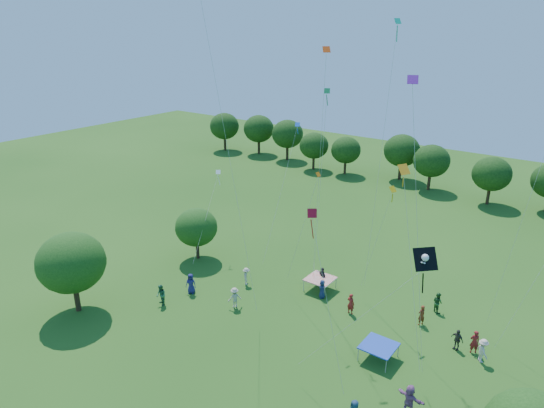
{
  "coord_description": "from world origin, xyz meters",
  "views": [
    {
      "loc": [
        16.58,
        -8.37,
        21.36
      ],
      "look_at": [
        0.0,
        14.0,
        11.0
      ],
      "focal_mm": 32.0,
      "sensor_mm": 36.0,
      "label": 1
    }
  ],
  "objects_px": {
    "near_tree_north": "(196,227)",
    "near_tree_west": "(71,263)",
    "pirate_kite": "(421,262)",
    "tent_red_stripe": "(320,279)",
    "tent_blue": "(379,346)",
    "red_high_kite": "(204,20)"
  },
  "relations": [
    {
      "from": "near_tree_west",
      "to": "pirate_kite",
      "type": "relative_size",
      "value": 0.63
    },
    {
      "from": "near_tree_west",
      "to": "tent_red_stripe",
      "type": "bearing_deg",
      "value": 45.82
    },
    {
      "from": "near_tree_north",
      "to": "tent_red_stripe",
      "type": "bearing_deg",
      "value": 8.6
    },
    {
      "from": "tent_red_stripe",
      "to": "pirate_kite",
      "type": "bearing_deg",
      "value": -43.86
    },
    {
      "from": "red_high_kite",
      "to": "tent_red_stripe",
      "type": "bearing_deg",
      "value": 65.14
    },
    {
      "from": "tent_blue",
      "to": "pirate_kite",
      "type": "relative_size",
      "value": 0.21
    },
    {
      "from": "pirate_kite",
      "to": "red_high_kite",
      "type": "bearing_deg",
      "value": 169.42
    },
    {
      "from": "near_tree_north",
      "to": "near_tree_west",
      "type": "bearing_deg",
      "value": -95.2
    },
    {
      "from": "pirate_kite",
      "to": "near_tree_north",
      "type": "bearing_deg",
      "value": 158.68
    },
    {
      "from": "red_high_kite",
      "to": "tent_blue",
      "type": "bearing_deg",
      "value": 14.34
    },
    {
      "from": "near_tree_west",
      "to": "pirate_kite",
      "type": "height_order",
      "value": "pirate_kite"
    },
    {
      "from": "tent_blue",
      "to": "red_high_kite",
      "type": "relative_size",
      "value": 0.09
    },
    {
      "from": "tent_red_stripe",
      "to": "red_high_kite",
      "type": "bearing_deg",
      "value": -114.86
    },
    {
      "from": "near_tree_west",
      "to": "red_high_kite",
      "type": "bearing_deg",
      "value": 29.8
    },
    {
      "from": "near_tree_north",
      "to": "tent_red_stripe",
      "type": "xyz_separation_m",
      "value": [
        12.64,
        1.91,
        -2.21
      ]
    },
    {
      "from": "near_tree_north",
      "to": "pirate_kite",
      "type": "bearing_deg",
      "value": -21.32
    },
    {
      "from": "near_tree_north",
      "to": "pirate_kite",
      "type": "relative_size",
      "value": 0.48
    },
    {
      "from": "tent_red_stripe",
      "to": "tent_blue",
      "type": "bearing_deg",
      "value": -34.74
    },
    {
      "from": "red_high_kite",
      "to": "near_tree_north",
      "type": "bearing_deg",
      "value": 142.63
    },
    {
      "from": "near_tree_west",
      "to": "red_high_kite",
      "type": "height_order",
      "value": "red_high_kite"
    },
    {
      "from": "near_tree_north",
      "to": "tent_red_stripe",
      "type": "height_order",
      "value": "near_tree_north"
    },
    {
      "from": "near_tree_north",
      "to": "pirate_kite",
      "type": "distance_m",
      "value": 27.58
    }
  ]
}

